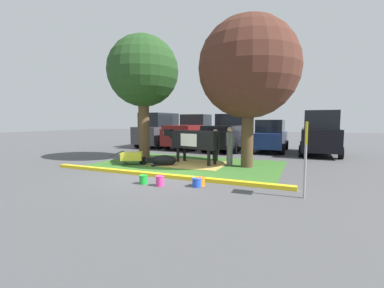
{
  "coord_description": "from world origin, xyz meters",
  "views": [
    {
      "loc": [
        4.79,
        -8.04,
        1.99
      ],
      "look_at": [
        0.03,
        2.83,
        0.9
      ],
      "focal_mm": 24.28,
      "sensor_mm": 36.0,
      "label": 1
    }
  ],
  "objects_px": {
    "calf_lying": "(163,161)",
    "suv_dark_grey": "(160,130)",
    "person_visitor_near": "(215,144)",
    "hatchback_white": "(270,136)",
    "parking_sign": "(306,145)",
    "bucket_blue": "(197,182)",
    "cow_holstein": "(194,140)",
    "bucket_green": "(143,179)",
    "bucket_orange": "(200,181)",
    "suv_black": "(320,133)",
    "wheelbarrow": "(132,156)",
    "bucket_pink": "(160,181)",
    "person_handler": "(230,145)",
    "shade_tree_right": "(249,68)",
    "pickup_truck_black": "(228,133)",
    "pickup_truck_maroon": "(192,132)",
    "shade_tree_left": "(143,72)"
  },
  "relations": [
    {
      "from": "shade_tree_right",
      "to": "cow_holstein",
      "type": "distance_m",
      "value": 3.85
    },
    {
      "from": "bucket_green",
      "to": "bucket_pink",
      "type": "bearing_deg",
      "value": -1.07
    },
    {
      "from": "suv_black",
      "to": "parking_sign",
      "type": "bearing_deg",
      "value": -94.42
    },
    {
      "from": "cow_holstein",
      "to": "suv_dark_grey",
      "type": "height_order",
      "value": "suv_dark_grey"
    },
    {
      "from": "suv_dark_grey",
      "to": "hatchback_white",
      "type": "relative_size",
      "value": 1.05
    },
    {
      "from": "bucket_blue",
      "to": "pickup_truck_maroon",
      "type": "distance_m",
      "value": 11.2
    },
    {
      "from": "bucket_green",
      "to": "suv_black",
      "type": "xyz_separation_m",
      "value": [
        5.36,
        9.97,
        1.12
      ]
    },
    {
      "from": "person_handler",
      "to": "bucket_blue",
      "type": "distance_m",
      "value": 4.07
    },
    {
      "from": "person_handler",
      "to": "shade_tree_right",
      "type": "bearing_deg",
      "value": -10.32
    },
    {
      "from": "cow_holstein",
      "to": "wheelbarrow",
      "type": "relative_size",
      "value": 1.98
    },
    {
      "from": "person_visitor_near",
      "to": "parking_sign",
      "type": "distance_m",
      "value": 6.46
    },
    {
      "from": "suv_dark_grey",
      "to": "suv_black",
      "type": "height_order",
      "value": "same"
    },
    {
      "from": "person_handler",
      "to": "calf_lying",
      "type": "bearing_deg",
      "value": -153.35
    },
    {
      "from": "bucket_blue",
      "to": "hatchback_white",
      "type": "distance_m",
      "value": 10.22
    },
    {
      "from": "person_visitor_near",
      "to": "bucket_blue",
      "type": "distance_m",
      "value": 5.22
    },
    {
      "from": "shade_tree_right",
      "to": "parking_sign",
      "type": "bearing_deg",
      "value": -59.29
    },
    {
      "from": "bucket_green",
      "to": "bucket_blue",
      "type": "xyz_separation_m",
      "value": [
        1.67,
        0.33,
        -0.01
      ]
    },
    {
      "from": "wheelbarrow",
      "to": "bucket_blue",
      "type": "xyz_separation_m",
      "value": [
        4.09,
        -2.38,
        -0.25
      ]
    },
    {
      "from": "parking_sign",
      "to": "suv_dark_grey",
      "type": "xyz_separation_m",
      "value": [
        -10.13,
        9.87,
        -0.11
      ]
    },
    {
      "from": "parking_sign",
      "to": "bucket_blue",
      "type": "relative_size",
      "value": 6.54
    },
    {
      "from": "person_handler",
      "to": "hatchback_white",
      "type": "xyz_separation_m",
      "value": [
        0.97,
        6.15,
        0.07
      ]
    },
    {
      "from": "calf_lying",
      "to": "suv_dark_grey",
      "type": "distance_m",
      "value": 8.58
    },
    {
      "from": "pickup_truck_black",
      "to": "hatchback_white",
      "type": "bearing_deg",
      "value": 5.78
    },
    {
      "from": "bucket_green",
      "to": "pickup_truck_black",
      "type": "bearing_deg",
      "value": 90.98
    },
    {
      "from": "shade_tree_left",
      "to": "bucket_green",
      "type": "height_order",
      "value": "shade_tree_left"
    },
    {
      "from": "shade_tree_right",
      "to": "bucket_green",
      "type": "xyz_separation_m",
      "value": [
        -2.37,
        -4.18,
        -3.97
      ]
    },
    {
      "from": "shade_tree_right",
      "to": "bucket_orange",
      "type": "distance_m",
      "value": 5.47
    },
    {
      "from": "bucket_orange",
      "to": "pickup_truck_black",
      "type": "distance_m",
      "value": 9.96
    },
    {
      "from": "bucket_orange",
      "to": "cow_holstein",
      "type": "bearing_deg",
      "value": 115.88
    },
    {
      "from": "pickup_truck_black",
      "to": "hatchback_white",
      "type": "xyz_separation_m",
      "value": [
        2.72,
        0.28,
        -0.13
      ]
    },
    {
      "from": "cow_holstein",
      "to": "calf_lying",
      "type": "relative_size",
      "value": 2.39
    },
    {
      "from": "suv_dark_grey",
      "to": "pickup_truck_maroon",
      "type": "xyz_separation_m",
      "value": [
        2.55,
        0.22,
        -0.16
      ]
    },
    {
      "from": "shade_tree_left",
      "to": "pickup_truck_maroon",
      "type": "distance_m",
      "value": 7.09
    },
    {
      "from": "person_handler",
      "to": "pickup_truck_maroon",
      "type": "distance_m",
      "value": 7.65
    },
    {
      "from": "shade_tree_right",
      "to": "person_visitor_near",
      "type": "bearing_deg",
      "value": 146.42
    },
    {
      "from": "bucket_blue",
      "to": "suv_dark_grey",
      "type": "bearing_deg",
      "value": 125.9
    },
    {
      "from": "person_visitor_near",
      "to": "bucket_pink",
      "type": "distance_m",
      "value": 5.43
    },
    {
      "from": "calf_lying",
      "to": "pickup_truck_black",
      "type": "height_order",
      "value": "pickup_truck_black"
    },
    {
      "from": "parking_sign",
      "to": "hatchback_white",
      "type": "relative_size",
      "value": 0.44
    },
    {
      "from": "cow_holstein",
      "to": "bucket_pink",
      "type": "distance_m",
      "value": 4.25
    },
    {
      "from": "bucket_orange",
      "to": "suv_dark_grey",
      "type": "relative_size",
      "value": 0.07
    },
    {
      "from": "person_visitor_near",
      "to": "hatchback_white",
      "type": "xyz_separation_m",
      "value": [
        1.99,
        5.1,
        0.15
      ]
    },
    {
      "from": "pickup_truck_black",
      "to": "calf_lying",
      "type": "bearing_deg",
      "value": -96.84
    },
    {
      "from": "pickup_truck_maroon",
      "to": "pickup_truck_black",
      "type": "relative_size",
      "value": 1.0
    },
    {
      "from": "shade_tree_left",
      "to": "wheelbarrow",
      "type": "bearing_deg",
      "value": -76.56
    },
    {
      "from": "person_visitor_near",
      "to": "bucket_orange",
      "type": "relative_size",
      "value": 4.98
    },
    {
      "from": "cow_holstein",
      "to": "pickup_truck_black",
      "type": "xyz_separation_m",
      "value": [
        -0.15,
        6.11,
        0.01
      ]
    },
    {
      "from": "shade_tree_left",
      "to": "person_handler",
      "type": "relative_size",
      "value": 3.6
    },
    {
      "from": "parking_sign",
      "to": "bucket_pink",
      "type": "distance_m",
      "value": 4.22
    },
    {
      "from": "cow_holstein",
      "to": "hatchback_white",
      "type": "relative_size",
      "value": 0.7
    }
  ]
}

